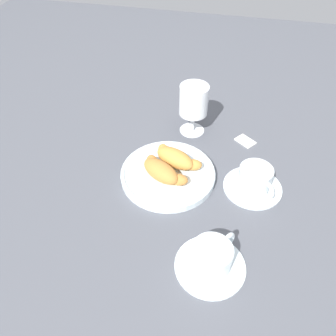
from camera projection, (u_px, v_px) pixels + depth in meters
The scene contains 8 objects.
ground_plane at pixel (177, 182), 0.80m from camera, with size 2.20×2.20×0.00m, color #4C4F56.
pastry_plate at pixel (168, 174), 0.81m from camera, with size 0.23×0.23×0.02m.
croissant_large at pixel (162, 171), 0.77m from camera, with size 0.12×0.10×0.04m.
croissant_small at pixel (176, 158), 0.80m from camera, with size 0.13×0.10×0.04m.
coffee_cup_near at pixel (255, 181), 0.77m from camera, with size 0.14×0.14×0.06m.
coffee_cup_far at pixel (212, 259), 0.63m from camera, with size 0.14×0.14×0.06m.
juice_glass_left at pixel (193, 102), 0.88m from camera, with size 0.08×0.08×0.14m.
sugar_packet at pixel (245, 141), 0.91m from camera, with size 0.05×0.03×0.01m, color white.
Camera 1 is at (0.10, -0.54, 0.58)m, focal length 36.02 mm.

